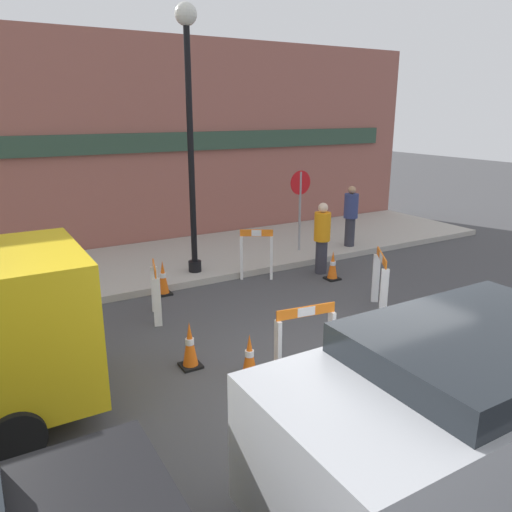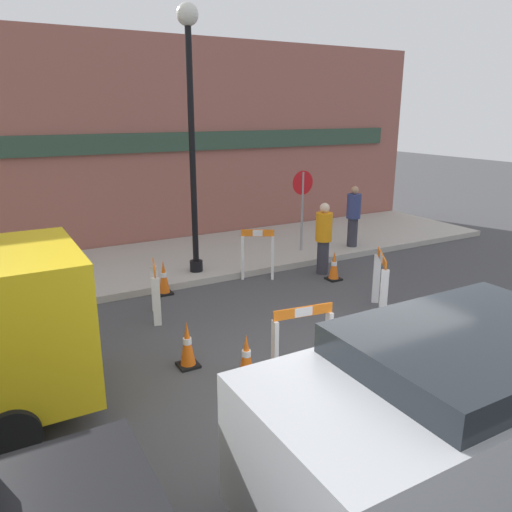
% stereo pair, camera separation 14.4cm
% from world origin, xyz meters
% --- Properties ---
extents(ground_plane, '(60.00, 60.00, 0.00)m').
position_xyz_m(ground_plane, '(0.00, 0.00, 0.00)').
color(ground_plane, '#424244').
extents(sidewalk_slab, '(18.00, 3.66, 0.15)m').
position_xyz_m(sidewalk_slab, '(0.00, 6.33, 0.07)').
color(sidewalk_slab, '#ADA89E').
rests_on(sidewalk_slab, ground_plane).
extents(storefront_facade, '(18.00, 0.22, 5.50)m').
position_xyz_m(storefront_facade, '(0.00, 8.23, 2.75)').
color(storefront_facade, '#93564C').
rests_on(storefront_facade, ground_plane).
extents(streetlamp_post, '(0.44, 0.44, 5.49)m').
position_xyz_m(streetlamp_post, '(0.07, 5.08, 3.66)').
color(streetlamp_post, black).
rests_on(streetlamp_post, sidewalk_slab).
extents(stop_sign, '(0.60, 0.06, 2.04)m').
position_xyz_m(stop_sign, '(3.11, 5.37, 1.51)').
color(stop_sign, gray).
rests_on(stop_sign, sidewalk_slab).
extents(barricade_0, '(0.33, 0.74, 1.02)m').
position_xyz_m(barricade_0, '(-1.45, 3.31, 0.54)').
color(barricade_0, white).
rests_on(barricade_0, ground_plane).
extents(barricade_1, '(0.93, 0.25, 0.98)m').
position_xyz_m(barricade_1, '(-0.21, 0.47, 0.54)').
color(barricade_1, white).
rests_on(barricade_1, ground_plane).
extents(barricade_2, '(0.67, 0.89, 1.12)m').
position_xyz_m(barricade_2, '(2.26, 1.56, 0.62)').
color(barricade_2, white).
rests_on(barricade_2, ground_plane).
extents(barricade_3, '(0.68, 0.48, 1.13)m').
position_xyz_m(barricade_3, '(1.21, 4.30, 0.59)').
color(barricade_3, white).
rests_on(barricade_3, ground_plane).
extents(traffic_cone_0, '(0.30, 0.30, 0.67)m').
position_xyz_m(traffic_cone_0, '(-1.04, 0.63, 0.32)').
color(traffic_cone_0, black).
rests_on(traffic_cone_0, ground_plane).
extents(traffic_cone_1, '(0.30, 0.30, 0.72)m').
position_xyz_m(traffic_cone_1, '(-0.92, 4.40, 0.35)').
color(traffic_cone_1, black).
rests_on(traffic_cone_1, ground_plane).
extents(traffic_cone_2, '(0.30, 0.30, 0.71)m').
position_xyz_m(traffic_cone_2, '(-1.62, 1.35, 0.34)').
color(traffic_cone_2, black).
rests_on(traffic_cone_2, ground_plane).
extents(traffic_cone_3, '(0.30, 0.30, 0.65)m').
position_xyz_m(traffic_cone_3, '(2.65, 3.42, 0.31)').
color(traffic_cone_3, black).
rests_on(traffic_cone_3, ground_plane).
extents(person_worker, '(0.51, 0.51, 1.64)m').
position_xyz_m(person_worker, '(2.71, 3.92, 0.87)').
color(person_worker, '#33333D').
rests_on(person_worker, ground_plane).
extents(person_pedestrian, '(0.49, 0.49, 1.60)m').
position_xyz_m(person_pedestrian, '(4.50, 5.03, 0.99)').
color(person_pedestrian, '#33333D').
rests_on(person_pedestrian, sidewalk_slab).
extents(parked_car_1, '(4.15, 1.90, 1.80)m').
position_xyz_m(parked_car_1, '(-0.38, -2.37, 1.01)').
color(parked_car_1, '#B7BABF').
rests_on(parked_car_1, ground_plane).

